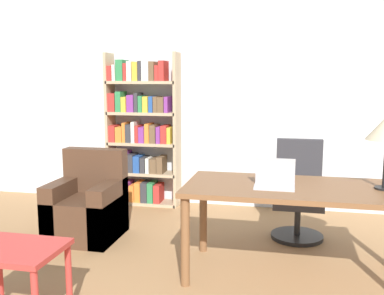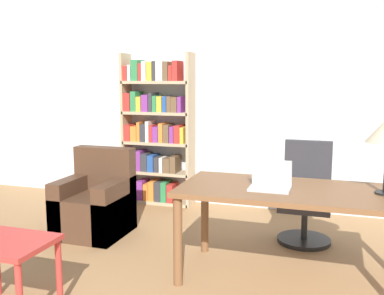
# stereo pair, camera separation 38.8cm
# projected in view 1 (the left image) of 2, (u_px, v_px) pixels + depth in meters

# --- Properties ---
(wall_back) EXTENTS (8.00, 0.06, 2.70)m
(wall_back) POSITION_uv_depth(u_px,v_px,m) (249.00, 98.00, 5.45)
(wall_back) COLOR silver
(wall_back) RESTS_ON ground_plane
(desk) EXTENTS (1.73, 0.84, 0.74)m
(desk) POSITION_uv_depth(u_px,v_px,m) (294.00, 197.00, 3.55)
(desk) COLOR brown
(desk) RESTS_ON ground_plane
(laptop) EXTENTS (0.31, 0.21, 0.22)m
(laptop) POSITION_uv_depth(u_px,v_px,m) (275.00, 181.00, 3.51)
(laptop) COLOR #B2B2B7
(laptop) RESTS_ON desk
(office_chair) EXTENTS (0.52, 0.52, 0.98)m
(office_chair) POSITION_uv_depth(u_px,v_px,m) (298.00, 195.00, 4.50)
(office_chair) COLOR black
(office_chair) RESTS_ON ground_plane
(side_table_blue) EXTENTS (0.60, 0.48, 0.52)m
(side_table_blue) POSITION_uv_depth(u_px,v_px,m) (14.00, 260.00, 2.88)
(side_table_blue) COLOR #B2332D
(side_table_blue) RESTS_ON ground_plane
(armchair) EXTENTS (0.65, 0.67, 0.87)m
(armchair) POSITION_uv_depth(u_px,v_px,m) (87.00, 208.00, 4.50)
(armchair) COLOR #472D1E
(armchair) RESTS_ON ground_plane
(bookshelf) EXTENTS (0.91, 0.28, 1.90)m
(bookshelf) POSITION_uv_depth(u_px,v_px,m) (140.00, 133.00, 5.62)
(bookshelf) COLOR tan
(bookshelf) RESTS_ON ground_plane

